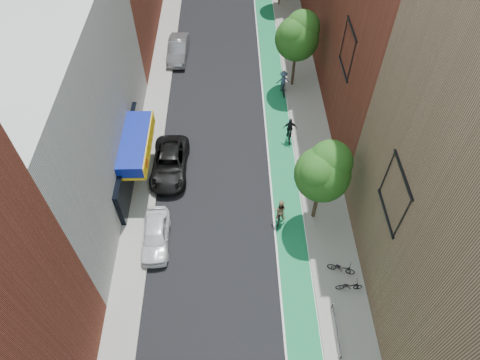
{
  "coord_description": "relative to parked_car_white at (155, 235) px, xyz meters",
  "views": [
    {
      "loc": [
        0.37,
        -6.23,
        23.49
      ],
      "look_at": [
        0.79,
        12.06,
        1.5
      ],
      "focal_mm": 32.0,
      "sensor_mm": 36.0,
      "label": 1
    }
  ],
  "objects": [
    {
      "name": "bike_lane",
      "position": [
        8.6,
        17.67,
        -0.71
      ],
      "size": [
        2.0,
        68.0,
        0.01
      ],
      "primitive_type": "cube",
      "color": "#157944",
      "rests_on": "ground"
    },
    {
      "name": "cyclist_lane_near",
      "position": [
        7.92,
        1.39,
        0.15
      ],
      "size": [
        0.97,
        1.81,
        2.05
      ],
      "rotation": [
        0.0,
        0.0,
        2.88
      ],
      "color": "black",
      "rests_on": "ground"
    },
    {
      "name": "parked_car_silver",
      "position": [
        0.0,
        20.26,
        0.07
      ],
      "size": [
        1.85,
        4.83,
        1.57
      ],
      "primitive_type": "imported",
      "rotation": [
        0.0,
        0.0,
        -0.04
      ],
      "color": "gray",
      "rests_on": "ground"
    },
    {
      "name": "parked_bike_near",
      "position": [
        11.55,
        -3.61,
        -0.15
      ],
      "size": [
        1.56,
        0.55,
        0.82
      ],
      "primitive_type": "imported",
      "rotation": [
        0.0,
        0.0,
        1.57
      ],
      "color": "black",
      "rests_on": "sidewalk_right"
    },
    {
      "name": "cyclist_lane_far",
      "position": [
        9.3,
        14.73,
        0.22
      ],
      "size": [
        1.19,
        1.89,
        2.12
      ],
      "rotation": [
        0.0,
        0.0,
        3.22
      ],
      "color": "black",
      "rests_on": "ground"
    },
    {
      "name": "tree_mid",
      "position": [
        10.25,
        15.69,
        4.18
      ],
      "size": [
        3.55,
        3.53,
        6.74
      ],
      "color": "#332619",
      "rests_on": "ground"
    },
    {
      "name": "building_left_white",
      "position": [
        -6.4,
        5.67,
        5.29
      ],
      "size": [
        8.0,
        20.0,
        12.0
      ],
      "primitive_type": "cube",
      "color": "silver",
      "rests_on": "ground"
    },
    {
      "name": "sidewalk_left",
      "position": [
        -1.4,
        17.67,
        -0.64
      ],
      "size": [
        2.0,
        68.0,
        0.15
      ],
      "primitive_type": "cube",
      "color": "gray",
      "rests_on": "ground"
    },
    {
      "name": "tree_near",
      "position": [
        10.25,
        1.69,
        3.94
      ],
      "size": [
        3.4,
        3.36,
        6.42
      ],
      "color": "#332619",
      "rests_on": "ground"
    },
    {
      "name": "parked_car_white",
      "position": [
        0.0,
        0.0,
        0.0
      ],
      "size": [
        1.83,
        4.23,
        1.42
      ],
      "primitive_type": "imported",
      "rotation": [
        0.0,
        0.0,
        0.04
      ],
      "color": "white",
      "rests_on": "ground"
    },
    {
      "name": "parked_bike_far",
      "position": [
        11.29,
        -2.46,
        -0.12
      ],
      "size": [
        1.76,
        1.07,
        0.87
      ],
      "primitive_type": "imported",
      "rotation": [
        0.0,
        0.0,
        1.25
      ],
      "color": "black",
      "rests_on": "sidewalk_right"
    },
    {
      "name": "cyclist_lane_mid",
      "position": [
        9.3,
        8.96,
        0.12
      ],
      "size": [
        1.04,
        1.58,
        2.08
      ],
      "rotation": [
        0.0,
        0.0,
        3.09
      ],
      "color": "black",
      "rests_on": "ground"
    },
    {
      "name": "sidewalk_right",
      "position": [
        11.1,
        17.67,
        -0.64
      ],
      "size": [
        3.0,
        68.0,
        0.15
      ],
      "primitive_type": "cube",
      "color": "gray",
      "rests_on": "ground"
    },
    {
      "name": "parked_car_black",
      "position": [
        0.4,
        6.01,
        0.03
      ],
      "size": [
        2.56,
        5.4,
        1.49
      ],
      "primitive_type": "imported",
      "rotation": [
        0.0,
        0.0,
        -0.02
      ],
      "color": "black",
      "rests_on": "ground"
    }
  ]
}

